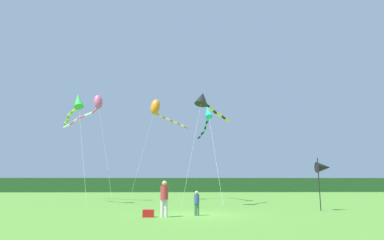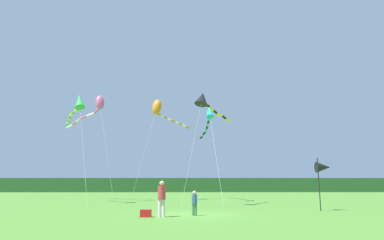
% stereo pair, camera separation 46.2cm
% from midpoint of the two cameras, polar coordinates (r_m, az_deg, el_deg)
% --- Properties ---
extents(ground_plane, '(120.00, 120.00, 0.00)m').
position_cam_midpoint_polar(ground_plane, '(19.21, -0.10, -15.81)').
color(ground_plane, '#4C842D').
extents(distant_treeline, '(108.00, 2.92, 2.58)m').
position_cam_midpoint_polar(distant_treeline, '(64.12, -1.38, -11.00)').
color(distant_treeline, '#234C23').
rests_on(distant_treeline, ground).
extents(person_adult, '(0.40, 0.40, 1.83)m').
position_cam_midpoint_polar(person_adult, '(17.81, -5.50, -12.87)').
color(person_adult, silver).
rests_on(person_adult, ground).
extents(person_child, '(0.29, 0.29, 1.30)m').
position_cam_midpoint_polar(person_child, '(18.60, 0.06, -13.74)').
color(person_child, '#3F724C').
rests_on(person_child, ground).
extents(cooler_box, '(0.57, 0.37, 0.38)m').
position_cam_midpoint_polar(cooler_box, '(17.98, -8.20, -15.46)').
color(cooler_box, red).
rests_on(cooler_box, ground).
extents(banner_flag_pole, '(0.90, 0.70, 3.30)m').
position_cam_midpoint_polar(banner_flag_pole, '(23.24, 20.90, -7.60)').
color(banner_flag_pole, black).
rests_on(banner_flag_pole, ground).
extents(kite_cyan, '(1.37, 11.77, 9.13)m').
position_cam_midpoint_polar(kite_cyan, '(32.67, 2.16, 0.51)').
color(kite_cyan, '#B2B2B2').
rests_on(kite_cyan, ground).
extents(kite_orange, '(5.57, 4.65, 10.31)m').
position_cam_midpoint_polar(kite_orange, '(34.90, -6.34, 1.94)').
color(kite_orange, '#B2B2B2').
rests_on(kite_orange, ground).
extents(kite_black, '(4.20, 5.37, 8.81)m').
position_cam_midpoint_polar(kite_black, '(26.30, 1.57, 3.30)').
color(kite_black, '#B2B2B2').
rests_on(kite_black, ground).
extents(kite_rainbow, '(7.18, 7.33, 10.22)m').
position_cam_midpoint_polar(kite_rainbow, '(34.49, -16.78, 2.23)').
color(kite_rainbow, '#B2B2B2').
rests_on(kite_rainbow, ground).
extents(kite_green, '(4.44, 6.82, 9.45)m').
position_cam_midpoint_polar(kite_green, '(30.58, -19.40, 2.73)').
color(kite_green, '#B2B2B2').
rests_on(kite_green, ground).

